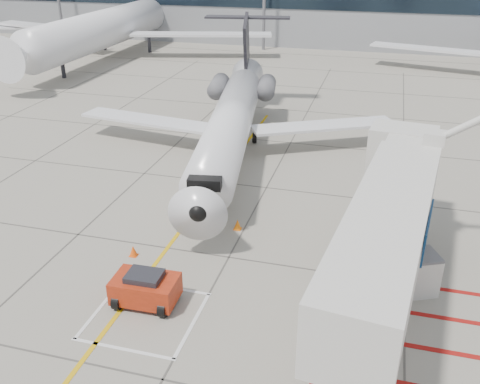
% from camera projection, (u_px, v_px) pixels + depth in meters
% --- Properties ---
extents(ground_plane, '(260.00, 260.00, 0.00)m').
position_uv_depth(ground_plane, '(201.00, 309.00, 21.77)').
color(ground_plane, gray).
rests_on(ground_plane, ground).
extents(regional_jet, '(28.23, 33.25, 7.79)m').
position_uv_depth(regional_jet, '(226.00, 111.00, 33.05)').
color(regional_jet, silver).
rests_on(regional_jet, ground_plane).
extents(jet_bridge, '(10.48, 18.54, 7.06)m').
position_uv_depth(jet_bridge, '(383.00, 249.00, 19.27)').
color(jet_bridge, silver).
rests_on(jet_bridge, ground_plane).
extents(pushback_tug, '(2.67, 1.72, 1.53)m').
position_uv_depth(pushback_tug, '(145.00, 287.00, 21.80)').
color(pushback_tug, '#AD2A10').
rests_on(pushback_tug, ground_plane).
extents(baggage_cart, '(2.00, 1.49, 1.14)m').
position_uv_depth(baggage_cart, '(361.00, 239.00, 25.63)').
color(baggage_cart, slate).
rests_on(baggage_cart, ground_plane).
extents(ground_power_unit, '(2.66, 2.19, 1.82)m').
position_uv_depth(ground_power_unit, '(408.00, 274.00, 22.43)').
color(ground_power_unit, beige).
rests_on(ground_power_unit, ground_plane).
extents(cone_nose, '(0.39, 0.39, 0.54)m').
position_uv_depth(cone_nose, '(133.00, 251.00, 25.26)').
color(cone_nose, '#F4500C').
rests_on(cone_nose, ground_plane).
extents(cone_side, '(0.40, 0.40, 0.55)m').
position_uv_depth(cone_side, '(238.00, 224.00, 27.54)').
color(cone_side, orange).
rests_on(cone_side, ground_plane).
extents(bg_aircraft_b, '(38.58, 42.87, 12.86)m').
position_uv_depth(bg_aircraft_b, '(115.00, 1.00, 65.38)').
color(bg_aircraft_b, silver).
rests_on(bg_aircraft_b, ground_plane).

